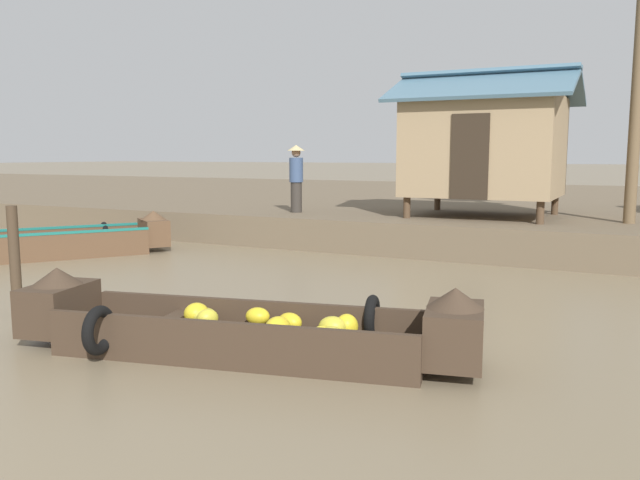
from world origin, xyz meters
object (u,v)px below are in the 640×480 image
(banana_boat, at_px, (243,328))
(mooring_post, at_px, (15,261))
(cargo_boat_upstream, at_px, (38,244))
(stilt_house_left, at_px, (485,144))
(vendor_person, at_px, (296,175))

(banana_boat, height_order, mooring_post, mooring_post)
(banana_boat, bearing_deg, mooring_post, 178.45)
(cargo_boat_upstream, relative_size, mooring_post, 3.35)
(stilt_house_left, bearing_deg, mooring_post, -114.18)
(cargo_boat_upstream, bearing_deg, mooring_post, -42.45)
(vendor_person, bearing_deg, cargo_boat_upstream, -126.70)
(cargo_boat_upstream, xyz_separation_m, stilt_house_left, (7.91, 5.82, 2.09))
(stilt_house_left, height_order, mooring_post, stilt_house_left)
(banana_boat, distance_m, vendor_person, 9.27)
(banana_boat, height_order, stilt_house_left, stilt_house_left)
(banana_boat, distance_m, stilt_house_left, 9.60)
(stilt_house_left, bearing_deg, cargo_boat_upstream, -143.65)
(stilt_house_left, xyz_separation_m, vendor_person, (-4.37, -1.07, -0.74))
(banana_boat, height_order, vendor_person, vendor_person)
(vendor_person, relative_size, mooring_post, 1.12)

